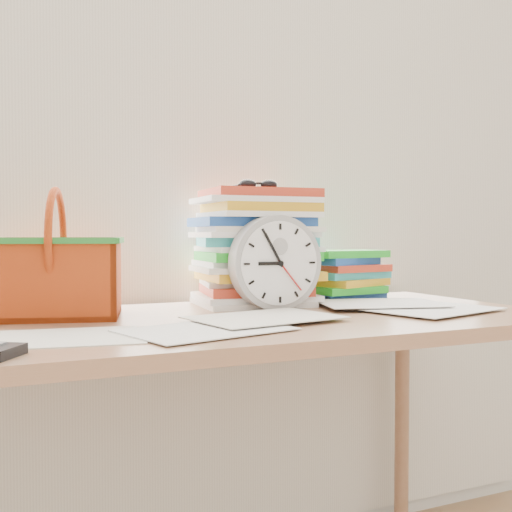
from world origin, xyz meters
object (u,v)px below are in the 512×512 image
paper_stack (254,247)px  basket (56,254)px  desk (251,349)px  clock (275,263)px  book_stack (346,275)px

paper_stack → basket: bearing=-174.3°
desk → clock: bearing=39.5°
paper_stack → basket: size_ratio=1.13×
basket → desk: bearing=-7.2°
clock → basket: basket is taller
desk → basket: 0.48m
paper_stack → clock: (-0.01, -0.13, -0.04)m
paper_stack → basket: 0.51m
paper_stack → clock: size_ratio=1.38×
desk → book_stack: book_stack is taller
desk → paper_stack: (0.11, 0.22, 0.22)m
book_stack → desk: bearing=-150.5°
paper_stack → clock: 0.14m
desk → basket: size_ratio=4.98×
desk → book_stack: size_ratio=5.87×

